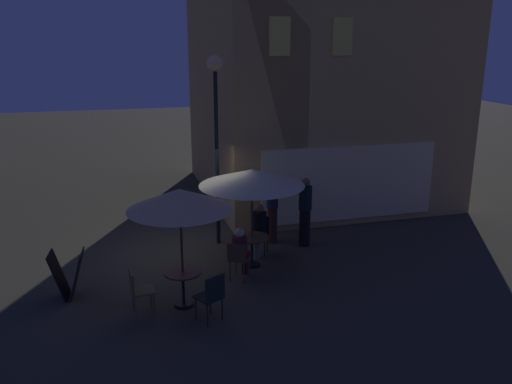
{
  "coord_description": "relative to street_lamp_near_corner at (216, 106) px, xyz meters",
  "views": [
    {
      "loc": [
        -1.63,
        -12.14,
        5.1
      ],
      "look_at": [
        1.42,
        -1.14,
        1.83
      ],
      "focal_mm": 37.22,
      "sensor_mm": 36.0,
      "label": 1
    }
  ],
  "objects": [
    {
      "name": "patron_standing_2",
      "position": [
        1.36,
        -0.34,
        -2.65
      ],
      "size": [
        0.3,
        0.3,
        1.79
      ],
      "rotation": [
        0.0,
        0.0,
        0.6
      ],
      "color": "#47231C",
      "rests_on": "ground"
    },
    {
      "name": "street_lamp_near_corner",
      "position": [
        0.0,
        0.0,
        0.0
      ],
      "size": [
        0.39,
        0.39,
        4.77
      ],
      "color": "black",
      "rests_on": "ground"
    },
    {
      "name": "cafe_table_1",
      "position": [
        -1.35,
        -3.16,
        -3.02
      ],
      "size": [
        0.75,
        0.75,
        0.74
      ],
      "color": "black",
      "rests_on": "ground"
    },
    {
      "name": "cafe_chair_1",
      "position": [
        -0.03,
        -2.33,
        -3.01
      ],
      "size": [
        0.57,
        0.57,
        0.89
      ],
      "rotation": [
        0.0,
        0.0,
        0.94
      ],
      "color": "brown",
      "rests_on": "ground"
    },
    {
      "name": "patron_seated_1",
      "position": [
        0.05,
        -2.22,
        -2.88
      ],
      "size": [
        0.49,
        0.53,
        1.2
      ],
      "rotation": [
        0.0,
        0.0,
        0.94
      ],
      "color": "#48121F",
      "rests_on": "ground"
    },
    {
      "name": "patio_umbrella_0",
      "position": [
        0.46,
        -1.64,
        -1.43
      ],
      "size": [
        2.4,
        2.4,
        2.33
      ],
      "color": "black",
      "rests_on": "ground"
    },
    {
      "name": "patron_standing_3",
      "position": [
        2.09,
        -0.77,
        -2.65
      ],
      "size": [
        0.33,
        0.33,
        1.8
      ],
      "rotation": [
        0.0,
        0.0,
        0.66
      ],
      "color": "black",
      "rests_on": "ground"
    },
    {
      "name": "menu_sandwich_board",
      "position": [
        -3.57,
        -2.19,
        -3.05
      ],
      "size": [
        0.72,
        0.62,
        0.99
      ],
      "rotation": [
        0.0,
        0.0,
        -0.11
      ],
      "color": "black",
      "rests_on": "ground"
    },
    {
      "name": "cafe_chair_0",
      "position": [
        0.88,
        -0.9,
        -3.01
      ],
      "size": [
        0.56,
        0.56,
        0.92
      ],
      "rotation": [
        0.0,
        0.0,
        -2.08
      ],
      "color": "black",
      "rests_on": "ground"
    },
    {
      "name": "ground_plane",
      "position": [
        -0.89,
        -0.62,
        -3.56
      ],
      "size": [
        60.0,
        60.0,
        0.0
      ],
      "primitive_type": "plane",
      "color": "#393629"
    },
    {
      "name": "cafe_building",
      "position": [
        2.88,
        2.78,
        0.14
      ],
      "size": [
        7.36,
        7.58,
        7.42
      ],
      "color": "tan",
      "rests_on": "ground"
    },
    {
      "name": "cafe_chair_3",
      "position": [
        -0.93,
        -3.95,
        -2.98
      ],
      "size": [
        0.6,
        0.6,
        0.96
      ],
      "rotation": [
        0.0,
        0.0,
        2.07
      ],
      "color": "black",
      "rests_on": "ground"
    },
    {
      "name": "patio_umbrella_1",
      "position": [
        -1.35,
        -3.16,
        -1.36
      ],
      "size": [
        2.02,
        2.02,
        2.42
      ],
      "color": "black",
      "rests_on": "ground"
    },
    {
      "name": "cafe_chair_2",
      "position": [
        -2.24,
        -3.24,
        -3.02
      ],
      "size": [
        0.47,
        0.47,
        0.89
      ],
      "rotation": [
        0.0,
        0.0,
        0.09
      ],
      "color": "brown",
      "rests_on": "ground"
    },
    {
      "name": "patron_seated_0",
      "position": [
        0.81,
        -1.02,
        -2.83
      ],
      "size": [
        0.48,
        0.54,
        1.29
      ],
      "rotation": [
        0.0,
        0.0,
        -2.08
      ],
      "color": "#71685C",
      "rests_on": "ground"
    },
    {
      "name": "cafe_table_0",
      "position": [
        0.46,
        -1.64,
        -3.02
      ],
      "size": [
        0.79,
        0.79,
        0.72
      ],
      "color": "black",
      "rests_on": "ground"
    }
  ]
}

